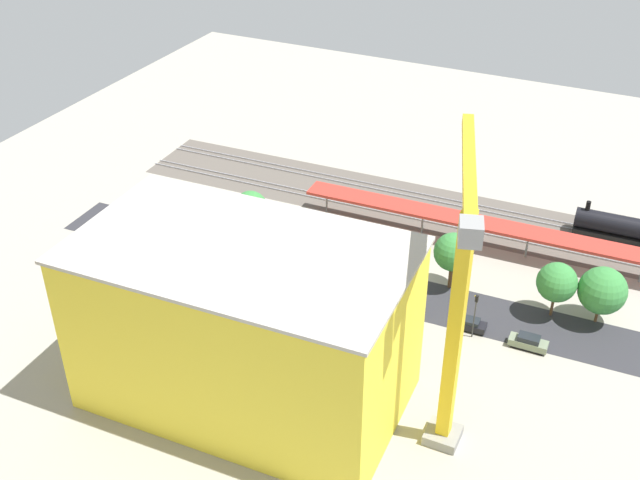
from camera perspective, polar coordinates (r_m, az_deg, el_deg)
The scene contains 23 objects.
ground_plane at distance 109.92m, azimuth 6.29°, elevation -2.87°, with size 169.14×169.14×0.00m, color #9E998C.
rail_bed at distance 126.40m, azimuth 9.43°, elevation 1.96°, with size 105.71×14.77×0.01m, color #5B544C.
street_asphalt at distance 107.07m, azimuth 5.62°, elevation -3.90°, with size 105.71×9.00×0.01m, color #2D2D33.
track_rails at distance 126.31m, azimuth 9.43°, elevation 2.03°, with size 105.67×11.60×0.12m.
platform_canopy_near at distance 116.68m, azimuth 11.28°, elevation 1.32°, with size 52.81×5.63×4.35m.
locomotive at distance 125.41m, azimuth 21.41°, elevation 0.73°, with size 14.93×3.51×5.40m.
parked_car_0 at distance 100.45m, azimuth 15.00°, elevation -7.27°, with size 4.77×1.86×1.82m.
parked_car_1 at distance 101.77m, azimuth 10.95°, elevation -6.11°, with size 4.07×1.95×1.61m.
parked_car_2 at distance 103.96m, azimuth 6.25°, elevation -4.74°, with size 4.48×2.11×1.51m.
parked_car_3 at distance 105.59m, azimuth 2.03°, elevation -3.82°, with size 4.61×1.97×1.72m.
parked_car_4 at distance 108.24m, azimuth -1.63°, elevation -2.79°, with size 4.08×1.88×1.70m.
parked_car_5 at distance 111.38m, azimuth -5.09°, elevation -1.79°, with size 4.24×1.89×1.74m.
parked_car_6 at distance 114.81m, azimuth -8.66°, elevation -0.91°, with size 4.89×2.09×1.72m.
parked_car_7 at distance 119.27m, azimuth -12.05°, elevation 0.12°, with size 4.36×2.14×1.89m.
construction_building at distance 85.56m, azimuth -5.50°, elevation -6.34°, with size 34.66×19.76×19.52m, color yellow.
construction_roof_slab at distance 79.75m, azimuth -5.87°, elevation -0.74°, with size 35.26×20.36×0.40m, color #B7B2A8.
tower_crane at distance 77.34m, azimuth 10.07°, elevation -4.05°, with size 8.66×24.19×30.03m.
box_truck_0 at distance 105.17m, azimuth -5.46°, elevation -3.46°, with size 9.76×3.05×3.59m.
street_tree_0 at distance 117.33m, azimuth -5.11°, elevation 2.35°, with size 5.18×5.18×7.23m.
street_tree_1 at distance 104.14m, azimuth 16.95°, elevation -2.98°, with size 5.22×5.22×7.85m.
street_tree_2 at distance 106.10m, azimuth 9.72°, elevation -0.89°, with size 5.29×5.29×8.38m.
street_tree_3 at distance 105.02m, azimuth 19.98°, elevation -3.50°, with size 6.18×6.18×7.99m.
traffic_light at distance 98.44m, azimuth 11.30°, elevation -5.02°, with size 0.50×0.36×6.47m.
Camera 1 is at (-27.22, 85.85, 63.03)m, focal length 43.70 mm.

